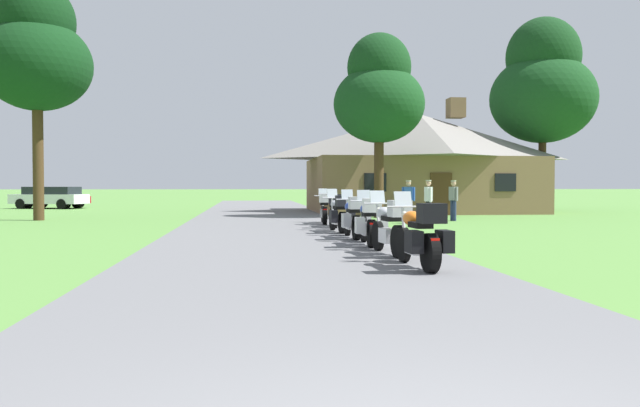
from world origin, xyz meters
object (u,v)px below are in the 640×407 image
object	(u,v)px
motorcycle_blue_fourth_in_row	(353,218)
motorcycle_silver_second_in_row	(390,227)
motorcycle_white_farthest_in_row	(324,209)
bystander_blue_shirt_near_lodge	(408,198)
motorcycle_orange_nearest_to_camera	(421,236)
tree_by_lodge_front	(379,94)
tree_left_near	(37,53)
bystander_gray_shirt_by_tree	(453,198)
motorcycle_blue_third_in_row	(369,222)
parked_white_suv_far_left	(50,196)
motorcycle_silver_fifth_in_row	(339,214)
parked_red_sedan_far_left	(54,198)
bystander_white_shirt_beside_signpost	(428,199)
tree_right_of_lodge	(543,86)
motorcycle_green_sixth_in_row	(334,211)

from	to	relation	value
motorcycle_blue_fourth_in_row	motorcycle_silver_second_in_row	bearing A→B (deg)	-89.28
motorcycle_white_farthest_in_row	bystander_blue_shirt_near_lodge	world-z (taller)	bystander_blue_shirt_near_lodge
motorcycle_orange_nearest_to_camera	tree_by_lodge_front	world-z (taller)	tree_by_lodge_front
motorcycle_orange_nearest_to_camera	tree_left_near	xyz separation A→B (m)	(-11.67, 17.61, 6.44)
bystander_gray_shirt_by_tree	tree_by_lodge_front	xyz separation A→B (m)	(-2.53, 2.99, 4.71)
motorcycle_orange_nearest_to_camera	motorcycle_white_farthest_in_row	bearing A→B (deg)	87.13
motorcycle_blue_third_in_row	motorcycle_white_farthest_in_row	bearing A→B (deg)	93.42
motorcycle_blue_fourth_in_row	bystander_blue_shirt_near_lodge	world-z (taller)	bystander_blue_shirt_near_lodge
bystander_gray_shirt_by_tree	parked_white_suv_far_left	world-z (taller)	bystander_gray_shirt_by_tree
motorcycle_silver_second_in_row	motorcycle_silver_fifth_in_row	distance (m)	6.31
motorcycle_blue_third_in_row	motorcycle_white_farthest_in_row	distance (m)	8.69
tree_left_near	parked_red_sedan_far_left	bearing A→B (deg)	104.15
motorcycle_white_farthest_in_row	bystander_white_shirt_beside_signpost	distance (m)	4.23
motorcycle_blue_fourth_in_row	tree_left_near	world-z (taller)	tree_left_near
bystander_blue_shirt_near_lodge	parked_red_sedan_far_left	bearing A→B (deg)	156.92
motorcycle_silver_second_in_row	tree_right_of_lodge	xyz separation A→B (m)	(14.25, 22.89, 6.64)
motorcycle_green_sixth_in_row	tree_by_lodge_front	xyz separation A→B (m)	(3.06, 7.22, 5.04)
motorcycle_silver_fifth_in_row	bystander_blue_shirt_near_lodge	distance (m)	7.94
tree_by_lodge_front	parked_red_sedan_far_left	size ratio (longest dim) A/B	1.86
motorcycle_green_sixth_in_row	motorcycle_silver_fifth_in_row	bearing A→B (deg)	-89.93
motorcycle_silver_second_in_row	motorcycle_blue_fourth_in_row	xyz separation A→B (m)	(-0.08, 4.05, -0.01)
tree_by_lodge_front	parked_red_sedan_far_left	distance (m)	24.06
motorcycle_blue_third_in_row	tree_left_near	bearing A→B (deg)	134.23
tree_left_near	motorcycle_blue_fourth_in_row	bearing A→B (deg)	-44.41
motorcycle_silver_fifth_in_row	parked_white_suv_far_left	xyz separation A→B (m)	(-15.32, 23.43, 0.17)
motorcycle_blue_third_in_row	motorcycle_silver_fifth_in_row	bearing A→B (deg)	94.43
bystander_blue_shirt_near_lodge	tree_by_lodge_front	world-z (taller)	tree_by_lodge_front
motorcycle_orange_nearest_to_camera	tree_by_lodge_front	xyz separation A→B (m)	(3.07, 18.22, 5.05)
bystander_gray_shirt_by_tree	motorcycle_white_farthest_in_row	bearing A→B (deg)	95.19
bystander_blue_shirt_near_lodge	tree_by_lodge_front	size ratio (longest dim) A/B	0.20
motorcycle_green_sixth_in_row	bystander_gray_shirt_by_tree	xyz separation A→B (m)	(5.59, 4.22, 0.33)
motorcycle_blue_fourth_in_row	tree_right_of_lodge	distance (m)	24.58
bystander_gray_shirt_by_tree	motorcycle_silver_fifth_in_row	bearing A→B (deg)	122.40
motorcycle_blue_third_in_row	motorcycle_orange_nearest_to_camera	bearing A→B (deg)	-85.63
motorcycle_silver_fifth_in_row	motorcycle_orange_nearest_to_camera	bearing A→B (deg)	-93.00
motorcycle_blue_fourth_in_row	motorcycle_white_farthest_in_row	world-z (taller)	same
bystander_blue_shirt_near_lodge	bystander_white_shirt_beside_signpost	world-z (taller)	same
motorcycle_blue_fourth_in_row	motorcycle_green_sixth_in_row	xyz separation A→B (m)	(0.11, 4.72, 0.01)
motorcycle_silver_fifth_in_row	motorcycle_green_sixth_in_row	xyz separation A→B (m)	(0.17, 2.46, 0.01)
motorcycle_green_sixth_in_row	motorcycle_white_farthest_in_row	bearing A→B (deg)	96.96
bystander_blue_shirt_near_lodge	motorcycle_silver_fifth_in_row	bearing A→B (deg)	-100.65
tree_by_lodge_front	tree_right_of_lodge	bearing A→B (deg)	31.73
motorcycle_blue_third_in_row	motorcycle_silver_fifth_in_row	distance (m)	4.31
tree_right_of_lodge	motorcycle_white_farthest_in_row	bearing A→B (deg)	-139.57
motorcycle_blue_third_in_row	parked_white_suv_far_left	distance (m)	31.73
parked_white_suv_far_left	motorcycle_green_sixth_in_row	bearing A→B (deg)	-126.60
motorcycle_silver_second_in_row	bystander_gray_shirt_by_tree	bearing A→B (deg)	62.13
motorcycle_green_sixth_in_row	bystander_white_shirt_beside_signpost	xyz separation A→B (m)	(4.06, 2.61, 0.33)
motorcycle_white_farthest_in_row	motorcycle_silver_fifth_in_row	bearing A→B (deg)	-86.97
motorcycle_blue_fourth_in_row	bystander_gray_shirt_by_tree	world-z (taller)	bystander_gray_shirt_by_tree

